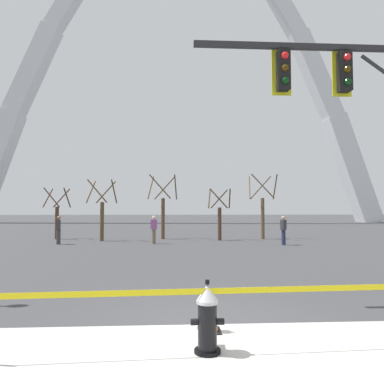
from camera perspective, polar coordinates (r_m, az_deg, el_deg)
The scene contains 13 objects.
ground_plane at distance 6.12m, azimuth 3.25°, elevation -21.55°, with size 240.00×240.00×0.00m, color #3D3D3F.
fire_hydrant at distance 5.05m, azimuth 2.54°, elevation -20.05°, with size 0.46×0.48×0.99m.
caution_tape_barrier at distance 4.95m, azimuth 1.01°, elevation -18.28°, with size 5.77×0.32×0.92m.
traffic_cone_by_hydrant at distance 5.87m, azimuth 2.86°, elevation -18.71°, with size 0.36×0.36×0.73m.
monument_arch at distance 55.32m, azimuth -2.38°, elevation 18.37°, with size 61.83×2.92×49.68m.
tree_far_left at distance 24.55m, azimuth -21.36°, elevation -3.75°, with size 1.57×1.58×3.37m.
tree_left_mid at distance 22.31m, azimuth -14.61°, elevation -3.48°, with size 1.76×1.77×3.79m.
tree_center_left at distance 23.13m, azimuth -4.81°, elevation -3.04°, with size 1.95×1.97×4.24m.
tree_center_right at distance 22.09m, azimuth 4.55°, elevation -4.18°, with size 1.52×1.53×3.27m.
tree_right_mid at distance 23.43m, azimuth 11.53°, elevation -2.98°, with size 1.96×1.97×4.26m.
pedestrian_walking_left at distance 19.83m, azimuth 14.82°, elevation -6.08°, with size 0.39×0.37×1.59m.
pedestrian_standing_center at distance 20.92m, azimuth -21.11°, elevation -5.81°, with size 0.30×0.39×1.59m.
pedestrian_walking_right at distance 19.97m, azimuth -6.31°, elevation -6.13°, with size 0.36×0.24×1.59m.
Camera 1 is at (-0.64, -5.76, 1.96)m, focal length 32.39 mm.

